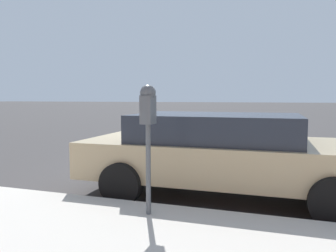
% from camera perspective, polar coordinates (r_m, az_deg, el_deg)
% --- Properties ---
extents(ground_plane, '(220.00, 220.00, 0.00)m').
position_cam_1_polar(ground_plane, '(6.67, 2.83, -8.86)').
color(ground_plane, '#3D3A3A').
extents(parking_meter, '(0.21, 0.19, 1.57)m').
position_cam_1_polar(parking_meter, '(3.92, -3.49, 1.78)').
color(parking_meter, '#4C5156').
rests_on(parking_meter, sidewalk).
extents(car_tan, '(2.18, 4.64, 1.32)m').
position_cam_1_polar(car_tan, '(5.40, 9.79, -4.37)').
color(car_tan, tan).
rests_on(car_tan, ground_plane).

